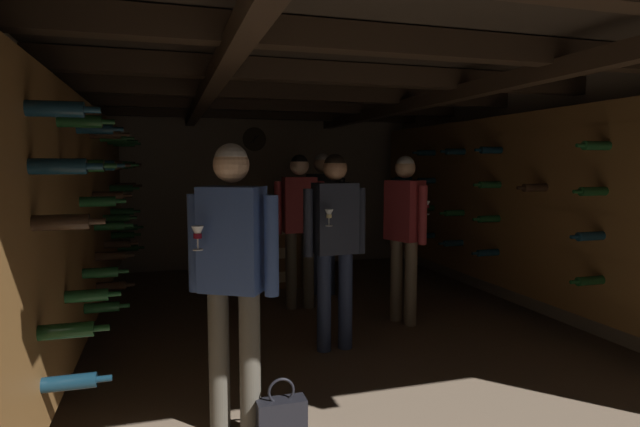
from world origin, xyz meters
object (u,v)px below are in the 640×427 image
object	(u,v)px
person_host_center	(335,233)
person_guest_near_left	(233,261)
person_guest_rear_center	(300,216)
handbag	(281,417)
display_bottle	(275,205)
person_guest_far_right	(322,210)
person_guest_mid_right	(404,223)
wine_crate_stack	(279,251)

from	to	relation	value
person_host_center	person_guest_near_left	world-z (taller)	person_guest_near_left
person_guest_rear_center	handbag	distance (m)	2.79
person_host_center	person_guest_near_left	distance (m)	1.47
display_bottle	handbag	bearing A→B (deg)	-101.25
person_host_center	display_bottle	bearing A→B (deg)	90.04
person_guest_far_right	person_guest_mid_right	size ratio (longest dim) A/B	1.03
person_host_center	person_guest_mid_right	world-z (taller)	person_host_center
wine_crate_stack	display_bottle	xyz separation A→B (m)	(-0.03, 0.06, 0.59)
person_guest_far_right	handbag	bearing A→B (deg)	-110.98
display_bottle	person_guest_far_right	world-z (taller)	person_guest_far_right
person_guest_near_left	person_guest_mid_right	xyz separation A→B (m)	(1.84, 1.61, -0.03)
person_host_center	person_guest_far_right	xyz separation A→B (m)	(0.44, 1.80, 0.03)
person_host_center	person_guest_rear_center	size ratio (longest dim) A/B	0.99
person_guest_far_right	handbag	xyz separation A→B (m)	(-1.17, -3.04, -0.89)
wine_crate_stack	person_host_center	world-z (taller)	person_host_center
wine_crate_stack	person_guest_far_right	world-z (taller)	person_guest_far_right
person_guest_rear_center	person_guest_mid_right	size ratio (longest dim) A/B	1.01
person_guest_rear_center	person_guest_near_left	distance (m)	2.60
wine_crate_stack	person_host_center	bearing A→B (deg)	-90.77
person_host_center	person_guest_mid_right	xyz separation A→B (m)	(0.87, 0.51, -0.00)
person_guest_far_right	person_guest_near_left	xyz separation A→B (m)	(-1.41, -2.90, -0.01)
person_guest_near_left	person_host_center	bearing A→B (deg)	48.66
person_guest_rear_center	person_guest_near_left	world-z (taller)	person_guest_near_left
wine_crate_stack	handbag	world-z (taller)	wine_crate_stack
display_bottle	person_guest_rear_center	size ratio (longest dim) A/B	0.21
person_guest_far_right	handbag	world-z (taller)	person_guest_far_right
person_guest_rear_center	handbag	world-z (taller)	person_guest_rear_center
person_host_center	handbag	distance (m)	1.68
person_host_center	person_guest_rear_center	bearing A→B (deg)	88.44
person_guest_mid_right	person_guest_rear_center	bearing A→B (deg)	136.73
wine_crate_stack	person_guest_far_right	distance (m)	0.88
person_guest_far_right	person_host_center	bearing A→B (deg)	-103.69
handbag	wine_crate_stack	bearing A→B (deg)	78.06
person_guest_rear_center	person_host_center	bearing A→B (deg)	-91.56
wine_crate_stack	person_guest_mid_right	bearing A→B (deg)	-65.40
person_guest_far_right	person_guest_near_left	size ratio (longest dim) A/B	1.01
person_guest_rear_center	person_guest_mid_right	distance (m)	1.15
person_guest_near_left	person_guest_far_right	bearing A→B (deg)	64.10
person_guest_near_left	display_bottle	bearing A→B (deg)	74.56
person_host_center	person_guest_rear_center	distance (m)	1.30
display_bottle	person_guest_mid_right	xyz separation A→B (m)	(0.87, -1.90, -0.06)
person_guest_rear_center	handbag	bearing A→B (deg)	-106.73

